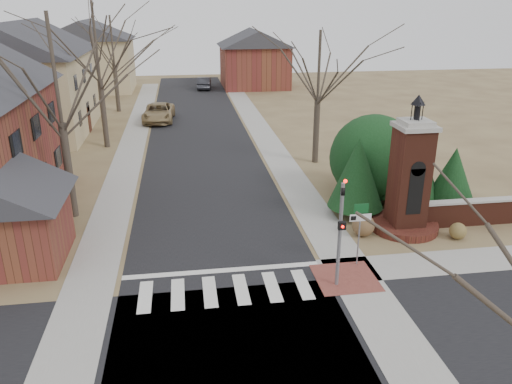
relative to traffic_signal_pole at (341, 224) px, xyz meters
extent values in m
plane|color=brown|center=(-4.30, -0.57, -2.59)|extent=(120.00, 120.00, 0.00)
cube|color=black|center=(-4.30, 21.43, -2.58)|extent=(8.00, 70.00, 0.01)
cube|color=black|center=(-4.30, -3.57, -2.58)|extent=(120.00, 8.00, 0.01)
cube|color=silver|center=(-4.30, 0.23, -2.58)|extent=(8.00, 2.20, 0.02)
cube|color=silver|center=(-4.30, 1.73, -2.58)|extent=(8.00, 0.35, 0.02)
cube|color=gray|center=(0.90, 21.43, -2.58)|extent=(2.00, 60.00, 0.02)
cube|color=gray|center=(-9.50, 21.43, -2.58)|extent=(2.00, 60.00, 0.02)
cube|color=brown|center=(0.50, 0.43, -2.57)|extent=(2.40, 2.40, 0.02)
cylinder|color=slate|center=(0.00, 0.03, -0.49)|extent=(0.14, 0.14, 4.20)
imported|color=black|center=(0.00, 0.03, 1.46)|extent=(0.15, 0.18, 0.90)
sphere|color=#FF0C05|center=(0.00, -0.19, 1.76)|extent=(0.14, 0.14, 0.14)
cube|color=black|center=(0.00, -0.15, 0.01)|extent=(0.28, 0.16, 0.30)
sphere|color=#FF0C05|center=(0.00, -0.24, 0.01)|extent=(0.11, 0.11, 0.11)
cylinder|color=slate|center=(1.30, 1.43, -1.29)|extent=(0.06, 0.06, 2.60)
cube|color=silver|center=(1.30, 1.41, -0.44)|extent=(0.90, 0.03, 0.30)
cube|color=black|center=(1.00, 1.39, -0.44)|extent=(0.22, 0.02, 0.18)
cube|color=#0F481E|center=(1.30, 1.41, -0.04)|extent=(0.60, 0.03, 0.40)
cylinder|color=#552519|center=(4.70, 4.43, -2.41)|extent=(3.20, 3.20, 0.36)
cube|color=#552519|center=(4.70, 4.43, -0.09)|extent=(1.50, 1.50, 5.00)
cube|color=black|center=(4.70, 3.71, -0.39)|extent=(0.70, 0.10, 2.20)
cube|color=gray|center=(4.70, 4.43, 2.46)|extent=(1.70, 1.70, 0.20)
cube|color=gray|center=(4.70, 4.43, 2.66)|extent=(1.30, 1.30, 0.20)
cylinder|color=black|center=(4.70, 4.43, 3.06)|extent=(0.20, 0.20, 0.60)
cone|color=black|center=(4.70, 4.43, 3.66)|extent=(0.64, 0.64, 0.45)
cube|color=#552519|center=(9.20, 4.43, -1.99)|extent=(7.50, 0.40, 1.20)
cube|color=gray|center=(9.20, 4.43, -1.34)|extent=(7.50, 0.50, 0.10)
cube|color=tan|center=(-17.80, 26.43, 0.61)|extent=(9.00, 12.00, 6.40)
cube|color=brown|center=(-12.80, 3.93, -1.19)|extent=(4.00, 4.00, 2.80)
cube|color=tan|center=(-16.30, 47.43, 0.41)|extent=(10.00, 8.00, 6.00)
cube|color=tan|center=(-19.10, 45.83, 4.40)|extent=(0.75, 0.75, 3.08)
cube|color=brown|center=(3.70, 47.43, -0.09)|extent=(8.00, 8.00, 5.00)
cube|color=brown|center=(1.46, 45.83, 3.31)|extent=(0.75, 0.75, 2.80)
cylinder|color=#473D33|center=(2.90, 6.43, -2.34)|extent=(0.20, 0.20, 0.50)
cone|color=black|center=(2.90, 6.43, -0.29)|extent=(2.80, 2.80, 3.60)
cylinder|color=#473D33|center=(6.20, 7.63, -2.34)|extent=(0.20, 0.20, 0.50)
cone|color=black|center=(6.20, 7.63, 0.01)|extent=(3.40, 3.40, 4.20)
cylinder|color=#473D33|center=(8.20, 6.63, -2.34)|extent=(0.20, 0.20, 0.50)
cone|color=black|center=(8.20, 6.63, -0.69)|extent=(2.40, 2.40, 2.80)
sphere|color=black|center=(4.70, 8.93, -0.19)|extent=(4.80, 4.80, 4.80)
cylinder|color=#473D33|center=(-11.30, 8.43, -0.17)|extent=(0.40, 0.40, 4.83)
cylinder|color=#473D33|center=(-11.30, 21.43, -0.07)|extent=(0.40, 0.40, 5.04)
cylinder|color=#473D33|center=(-11.80, 34.43, -0.38)|extent=(0.40, 0.40, 4.41)
cylinder|color=#473D33|center=(3.20, 15.43, -0.49)|extent=(0.40, 0.40, 4.20)
imported|color=#967D52|center=(-7.70, 29.46, -1.80)|extent=(2.95, 5.81, 1.57)
imported|color=#2D2E34|center=(-2.70, 46.56, -1.86)|extent=(1.98, 4.54, 1.45)
sphere|color=brown|center=(2.50, 4.03, -2.06)|extent=(1.05, 1.05, 1.05)
sphere|color=brown|center=(6.70, 3.06, -2.20)|extent=(0.78, 0.78, 0.78)
camera|label=1|loc=(-5.56, -16.09, 7.74)|focal=35.00mm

